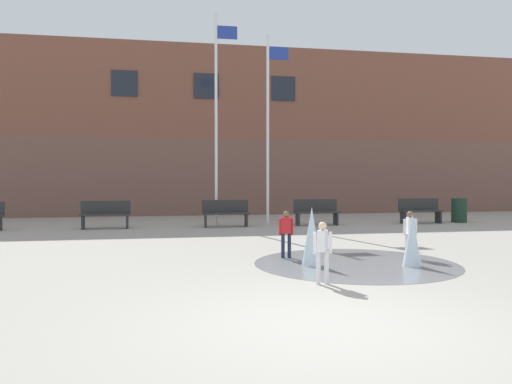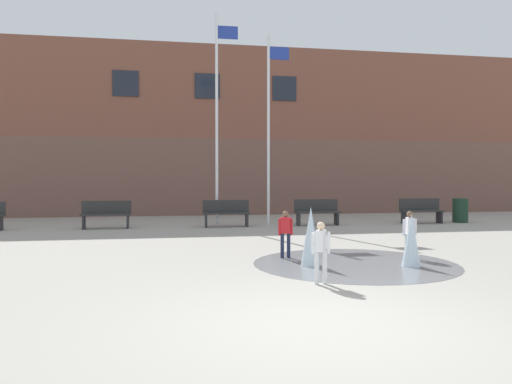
% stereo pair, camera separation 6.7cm
% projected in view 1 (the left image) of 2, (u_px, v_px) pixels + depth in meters
% --- Properties ---
extents(ground_plane, '(100.00, 100.00, 0.00)m').
position_uv_depth(ground_plane, '(332.00, 326.00, 5.65)').
color(ground_plane, '#9E998E').
extents(library_building, '(36.00, 6.05, 7.61)m').
position_uv_depth(library_building, '(201.00, 135.00, 25.01)').
color(library_building, brown).
rests_on(library_building, ground).
extents(splash_fountain, '(3.98, 3.98, 1.13)m').
position_uv_depth(splash_fountain, '(356.00, 246.00, 9.57)').
color(splash_fountain, gray).
rests_on(splash_fountain, ground).
extents(park_bench_left_of_flagpoles, '(1.60, 0.44, 0.91)m').
position_uv_depth(park_bench_left_of_flagpoles, '(105.00, 214.00, 16.45)').
color(park_bench_left_of_flagpoles, '#28282D').
rests_on(park_bench_left_of_flagpoles, ground).
extents(park_bench_center, '(1.60, 0.44, 0.91)m').
position_uv_depth(park_bench_center, '(226.00, 213.00, 17.06)').
color(park_bench_center, '#28282D').
rests_on(park_bench_center, ground).
extents(park_bench_under_right_flagpole, '(1.60, 0.44, 0.91)m').
position_uv_depth(park_bench_under_right_flagpole, '(316.00, 212.00, 17.63)').
color(park_bench_under_right_flagpole, '#28282D').
rests_on(park_bench_under_right_flagpole, ground).
extents(park_bench_far_right, '(1.60, 0.44, 0.91)m').
position_uv_depth(park_bench_far_right, '(420.00, 210.00, 18.37)').
color(park_bench_far_right, '#28282D').
rests_on(park_bench_far_right, ground).
extents(child_running, '(0.31, 0.17, 0.99)m').
position_uv_depth(child_running, '(286.00, 230.00, 10.40)').
color(child_running, '#1E233D').
rests_on(child_running, ground).
extents(child_in_fountain, '(0.31, 0.23, 0.99)m').
position_uv_depth(child_in_fountain, '(410.00, 231.00, 10.35)').
color(child_in_fountain, silver).
rests_on(child_in_fountain, ground).
extents(child_with_pink_shirt, '(0.31, 0.24, 0.99)m').
position_uv_depth(child_with_pink_shirt, '(322.00, 248.00, 7.85)').
color(child_with_pink_shirt, silver).
rests_on(child_with_pink_shirt, ground).
extents(flagpole_left, '(0.80, 0.10, 7.38)m').
position_uv_depth(flagpole_left, '(217.00, 113.00, 17.42)').
color(flagpole_left, silver).
rests_on(flagpole_left, ground).
extents(flagpole_right, '(0.80, 0.10, 6.74)m').
position_uv_depth(flagpole_right, '(269.00, 124.00, 17.76)').
color(flagpole_right, silver).
rests_on(flagpole_right, ground).
extents(trash_can, '(0.56, 0.56, 0.90)m').
position_uv_depth(trash_can, '(459.00, 210.00, 18.74)').
color(trash_can, '#193323').
rests_on(trash_can, ground).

